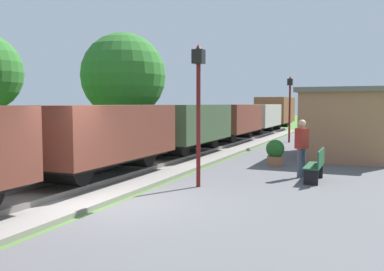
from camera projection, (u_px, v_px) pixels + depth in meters
name	position (u px, v px, depth m)	size (l,w,h in m)	color
ground_plane	(112.00, 213.00, 9.27)	(160.00, 160.00, 0.00)	#47702D
platform_slab	(253.00, 224.00, 8.02)	(6.00, 60.00, 0.25)	#565659
track_ballast	(29.00, 201.00, 10.19)	(3.80, 60.00, 0.12)	gray
rail_near	(52.00, 198.00, 9.90)	(0.07, 60.00, 0.14)	slate
rail_far	(7.00, 193.00, 10.46)	(0.07, 60.00, 0.14)	slate
freight_train	(216.00, 122.00, 22.57)	(2.50, 39.20, 2.72)	brown
station_hut	(347.00, 122.00, 17.24)	(3.50, 5.80, 2.78)	#9E6B4C
bench_near_hut	(316.00, 165.00, 11.65)	(0.42, 1.50, 0.91)	#1E4C2D
person_waiting	(302.00, 146.00, 12.27)	(0.38, 0.45, 1.71)	#474C66
potted_planter	(275.00, 152.00, 14.64)	(0.64, 0.64, 0.92)	#9E6642
lamp_post_near	(198.00, 89.00, 10.75)	(0.28, 0.28, 3.70)	#591414
lamp_post_far	(290.00, 97.00, 23.29)	(0.28, 0.28, 3.70)	#591414
tree_trackside_far	(123.00, 76.00, 20.76)	(4.23, 4.23, 5.93)	#4C3823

